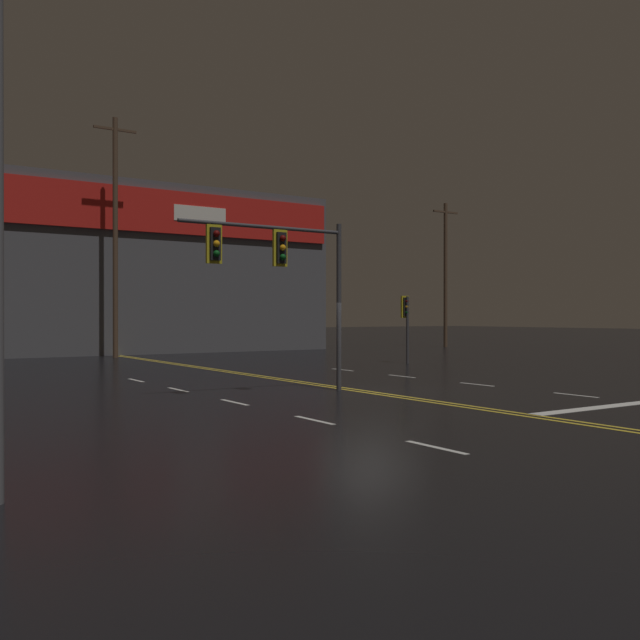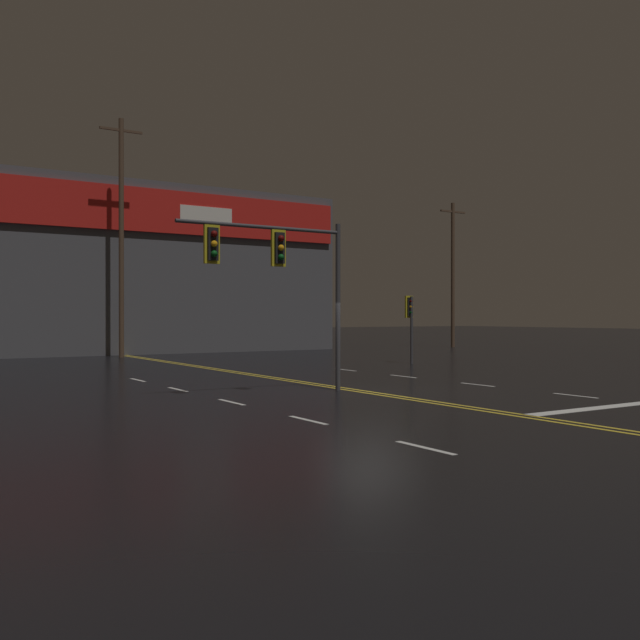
{
  "view_description": "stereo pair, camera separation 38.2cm",
  "coord_description": "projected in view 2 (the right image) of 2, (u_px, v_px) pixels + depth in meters",
  "views": [
    {
      "loc": [
        -12.03,
        -15.72,
        2.11
      ],
      "look_at": [
        0.0,
        2.5,
        2.0
      ],
      "focal_mm": 40.0,
      "sensor_mm": 36.0,
      "label": 1
    },
    {
      "loc": [
        -11.71,
        -15.93,
        2.11
      ],
      "look_at": [
        0.0,
        2.5,
        2.0
      ],
      "focal_mm": 40.0,
      "sensor_mm": 36.0,
      "label": 2
    }
  ],
  "objects": [
    {
      "name": "utility_pole_row",
      "position": [
        116.0,
        247.0,
        36.43
      ],
      "size": [
        47.89,
        0.26,
        12.28
      ],
      "color": "#4C3828",
      "rests_on": "ground"
    },
    {
      "name": "traffic_signal_corner_northeast",
      "position": [
        410.0,
        314.0,
        31.96
      ],
      "size": [
        0.42,
        0.36,
        3.04
      ],
      "color": "#38383D",
      "rests_on": "ground"
    },
    {
      "name": "road_markings",
      "position": [
        409.0,
        394.0,
        19.33
      ],
      "size": [
        12.4,
        60.0,
        0.01
      ],
      "color": "gold",
      "rests_on": "ground"
    },
    {
      "name": "traffic_signal_median",
      "position": [
        274.0,
        261.0,
        19.14
      ],
      "size": [
        4.93,
        0.36,
        4.74
      ],
      "color": "#38383D",
      "rests_on": "ground"
    },
    {
      "name": "building_backdrop",
      "position": [
        98.0,
        271.0,
        42.81
      ],
      "size": [
        27.19,
        10.23,
        9.67
      ],
      "color": "#4C4C51",
      "rests_on": "ground"
    },
    {
      "name": "ground_plane",
      "position": [
        368.0,
        392.0,
        19.73
      ],
      "size": [
        200.0,
        200.0,
        0.0
      ],
      "primitive_type": "plane",
      "color": "black"
    }
  ]
}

